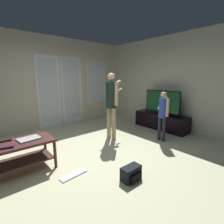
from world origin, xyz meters
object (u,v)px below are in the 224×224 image
object	(u,v)px
flat_screen_tv	(162,102)
person_adult	(112,100)
backpack	(131,173)
tv_remote_black	(7,148)
coffee_table	(21,150)
loose_keyboard	(74,175)
person_child	(163,112)
laptop_closed	(29,139)
dvd_remote_slim	(5,141)
tv_stand	(161,121)

from	to	relation	value
flat_screen_tv	person_adult	xyz separation A→B (m)	(-1.63, 0.36, 0.16)
backpack	tv_remote_black	world-z (taller)	tv_remote_black
flat_screen_tv	backpack	bearing A→B (deg)	-155.60
coffee_table	loose_keyboard	world-z (taller)	coffee_table
person_child	laptop_closed	distance (m)	2.87
dvd_remote_slim	coffee_table	bearing A→B (deg)	-40.48
flat_screen_tv	person_child	bearing A→B (deg)	-145.95
tv_stand	laptop_closed	size ratio (longest dim) A/B	4.73
flat_screen_tv	laptop_closed	size ratio (longest dim) A/B	3.29
laptop_closed	tv_remote_black	xyz separation A→B (m)	(-0.34, -0.18, 0.00)
tv_remote_black	loose_keyboard	bearing A→B (deg)	-19.57
tv_remote_black	backpack	bearing A→B (deg)	-26.42
loose_keyboard	coffee_table	bearing A→B (deg)	130.77
laptop_closed	backpack	bearing A→B (deg)	-59.11
person_adult	backpack	size ratio (longest dim) A/B	5.13
flat_screen_tv	tv_remote_black	world-z (taller)	flat_screen_tv
flat_screen_tv	person_adult	size ratio (longest dim) A/B	0.68
backpack	laptop_closed	xyz separation A→B (m)	(-1.04, 1.35, 0.42)
person_child	laptop_closed	bearing A→B (deg)	164.90
flat_screen_tv	laptop_closed	world-z (taller)	flat_screen_tv
flat_screen_tv	person_adult	bearing A→B (deg)	167.51
person_adult	tv_remote_black	bearing A→B (deg)	-171.62
laptop_closed	loose_keyboard	bearing A→B (deg)	-64.79
dvd_remote_slim	laptop_closed	bearing A→B (deg)	-20.24
person_child	loose_keyboard	distance (m)	2.45
coffee_table	laptop_closed	size ratio (longest dim) A/B	2.96
person_child	tv_remote_black	distance (m)	3.17
tv_remote_black	person_child	bearing A→B (deg)	3.60
flat_screen_tv	person_child	size ratio (longest dim) A/B	0.93
dvd_remote_slim	person_adult	bearing A→B (deg)	4.50
person_adult	tv_remote_black	size ratio (longest dim) A/B	9.50
coffee_table	person_adult	bearing A→B (deg)	4.98
tv_stand	person_child	bearing A→B (deg)	-146.18
backpack	tv_stand	bearing A→B (deg)	24.31
person_adult	laptop_closed	bearing A→B (deg)	-175.38
person_adult	person_child	size ratio (longest dim) A/B	1.36
coffee_table	flat_screen_tv	xyz separation A→B (m)	(3.72, -0.18, 0.44)
dvd_remote_slim	backpack	bearing A→B (deg)	-43.75
coffee_table	tv_stand	size ratio (longest dim) A/B	0.62
laptop_closed	tv_remote_black	distance (m)	0.38
tv_stand	laptop_closed	world-z (taller)	laptop_closed
person_adult	backpack	bearing A→B (deg)	-121.01
backpack	laptop_closed	size ratio (longest dim) A/B	0.94
coffee_table	dvd_remote_slim	distance (m)	0.28
coffee_table	backpack	bearing A→B (deg)	-48.28
tv_remote_black	tv_stand	bearing A→B (deg)	13.54
flat_screen_tv	dvd_remote_slim	bearing A→B (deg)	174.93
flat_screen_tv	backpack	distance (m)	2.87
person_adult	person_child	xyz separation A→B (m)	(0.82, -0.90, -0.26)
tv_remote_black	dvd_remote_slim	size ratio (longest dim) A/B	1.00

